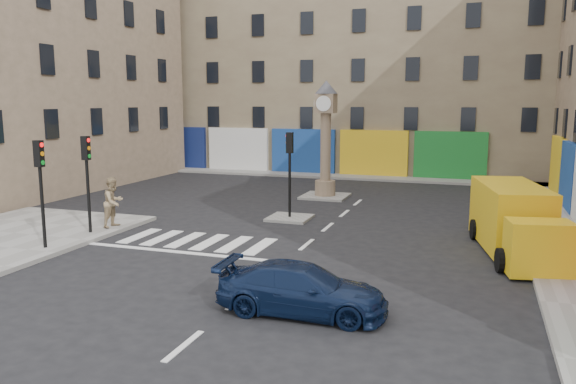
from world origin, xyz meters
The scene contains 14 objects.
ground centered at (0.00, 0.00, 0.00)m, with size 120.00×120.00×0.00m, color black.
sidewalk_right centered at (8.70, 10.00, 0.07)m, with size 2.60×30.00×0.15m, color gray.
sidewalk_far centered at (-4.00, 22.20, 0.07)m, with size 32.00×2.40×0.15m, color gray.
island_near centered at (-2.00, 8.00, 0.06)m, with size 1.80×1.80×0.12m, color gray.
island_far centered at (-2.00, 14.00, 0.06)m, with size 2.40×2.40×0.12m, color gray.
building_far centered at (-4.00, 28.00, 8.50)m, with size 32.00×10.00×17.00m, color #837657.
building_left centered at (-19.00, 12.00, 7.50)m, with size 8.00×20.00×15.00m, color #91785F.
traffic_light_left_near centered at (-8.30, 0.20, 2.62)m, with size 0.28×0.22×3.70m.
traffic_light_left_far centered at (-8.30, 2.60, 2.62)m, with size 0.28×0.22×3.70m.
traffic_light_island centered at (-2.00, 8.00, 2.59)m, with size 0.28×0.22×3.70m.
clock_pillar centered at (-2.00, 14.00, 3.55)m, with size 1.20×1.20×6.10m.
navy_sedan centered at (1.81, -2.37, 0.61)m, with size 1.71×4.21×1.22m, color black.
yellow_van centered at (7.01, 5.25, 1.13)m, with size 3.08×6.50×2.28m.
pedestrian_tan centered at (-8.00, 3.71, 1.15)m, with size 0.98×0.76×2.01m, color #9E8561.
Camera 1 is at (5.73, -14.93, 5.16)m, focal length 35.00 mm.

